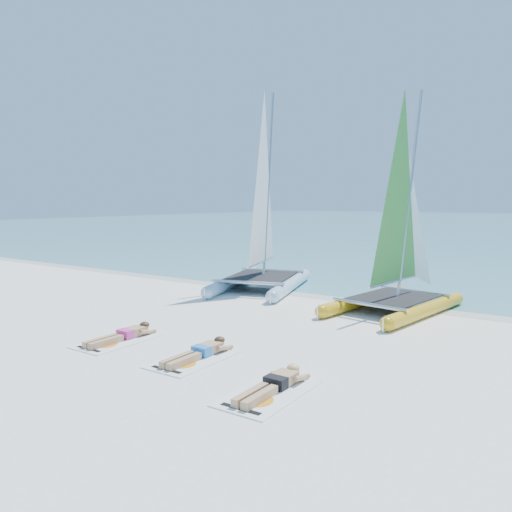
{
  "coord_description": "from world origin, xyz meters",
  "views": [
    {
      "loc": [
        6.27,
        -9.02,
        3.09
      ],
      "look_at": [
        -0.62,
        1.2,
        1.7
      ],
      "focal_mm": 35.0,
      "sensor_mm": 36.0,
      "label": 1
    }
  ],
  "objects": [
    {
      "name": "sunbather_b",
      "position": [
        0.01,
        -1.71,
        0.12
      ],
      "size": [
        0.37,
        1.73,
        0.26
      ],
      "color": "tan",
      "rests_on": "towel_b"
    },
    {
      "name": "catamaran_yellow",
      "position": [
        1.9,
        4.91,
        2.02
      ],
      "size": [
        2.96,
        5.16,
        6.41
      ],
      "rotation": [
        0.0,
        0.0,
        -0.16
      ],
      "color": "yellow",
      "rests_on": "ground"
    },
    {
      "name": "sunbather_c",
      "position": [
        2.14,
        -2.35,
        0.12
      ],
      "size": [
        0.37,
        1.73,
        0.26
      ],
      "color": "tan",
      "rests_on": "towel_c"
    },
    {
      "name": "wet_sand_strip",
      "position": [
        0.0,
        5.5,
        0.0
      ],
      "size": [
        140.0,
        1.4,
        0.01
      ],
      "primitive_type": "cube",
      "color": "silver",
      "rests_on": "ground"
    },
    {
      "name": "ground",
      "position": [
        0.0,
        0.0,
        0.0
      ],
      "size": [
        140.0,
        140.0,
        0.0
      ],
      "primitive_type": "plane",
      "color": "white",
      "rests_on": "ground"
    },
    {
      "name": "catamaran_blue",
      "position": [
        -3.24,
        5.49,
        2.15
      ],
      "size": [
        3.9,
        5.77,
        7.19
      ],
      "rotation": [
        0.0,
        0.0,
        0.29
      ],
      "color": "#C2E0FF",
      "rests_on": "ground"
    },
    {
      "name": "sunbather_a",
      "position": [
        -2.22,
        -1.69,
        0.12
      ],
      "size": [
        0.37,
        1.73,
        0.26
      ],
      "color": "tan",
      "rests_on": "towel_a"
    },
    {
      "name": "towel_c",
      "position": [
        2.14,
        -2.54,
        0.01
      ],
      "size": [
        1.0,
        1.85,
        0.02
      ],
      "primitive_type": "cube",
      "color": "white",
      "rests_on": "ground"
    },
    {
      "name": "towel_b",
      "position": [
        0.01,
        -1.9,
        0.01
      ],
      "size": [
        1.0,
        1.85,
        0.02
      ],
      "primitive_type": "cube",
      "color": "white",
      "rests_on": "ground"
    },
    {
      "name": "towel_a",
      "position": [
        -2.22,
        -1.88,
        0.01
      ],
      "size": [
        1.0,
        1.85,
        0.02
      ],
      "primitive_type": "cube",
      "color": "white",
      "rests_on": "ground"
    }
  ]
}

